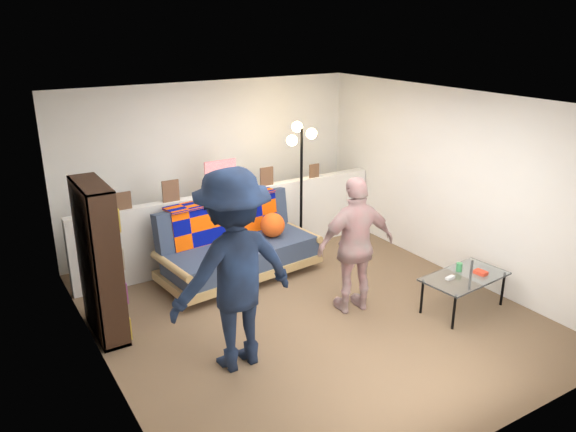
% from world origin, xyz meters
% --- Properties ---
extents(ground, '(5.00, 5.00, 0.00)m').
position_xyz_m(ground, '(0.00, 0.00, 0.00)').
color(ground, brown).
rests_on(ground, ground).
extents(room_shell, '(4.60, 5.05, 2.45)m').
position_xyz_m(room_shell, '(0.00, 0.47, 1.67)').
color(room_shell, silver).
rests_on(room_shell, ground).
extents(half_wall_ledge, '(4.45, 0.15, 1.00)m').
position_xyz_m(half_wall_ledge, '(0.00, 1.80, 0.50)').
color(half_wall_ledge, silver).
rests_on(half_wall_ledge, ground).
extents(ledge_decor, '(2.97, 0.02, 0.45)m').
position_xyz_m(ledge_decor, '(-0.23, 1.78, 1.18)').
color(ledge_decor, brown).
rests_on(ledge_decor, half_wall_ledge).
extents(futon_sofa, '(2.15, 1.20, 0.88)m').
position_xyz_m(futon_sofa, '(-0.23, 1.27, 0.41)').
color(futon_sofa, tan).
rests_on(futon_sofa, ground).
extents(bookshelf, '(0.28, 0.84, 1.67)m').
position_xyz_m(bookshelf, '(-2.08, 0.75, 0.78)').
color(bookshelf, black).
rests_on(bookshelf, ground).
extents(coffee_table, '(1.06, 0.65, 0.53)m').
position_xyz_m(coffee_table, '(1.58, -0.90, 0.40)').
color(coffee_table, black).
rests_on(coffee_table, ground).
extents(floor_lamp, '(0.43, 0.34, 1.88)m').
position_xyz_m(floor_lamp, '(0.92, 1.57, 1.33)').
color(floor_lamp, black).
rests_on(floor_lamp, ground).
extents(person_left, '(1.31, 0.80, 1.97)m').
position_xyz_m(person_left, '(-1.14, -0.48, 0.98)').
color(person_left, black).
rests_on(person_left, ground).
extents(person_right, '(0.99, 0.54, 1.59)m').
position_xyz_m(person_right, '(0.51, -0.23, 0.80)').
color(person_right, pink).
rests_on(person_right, ground).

